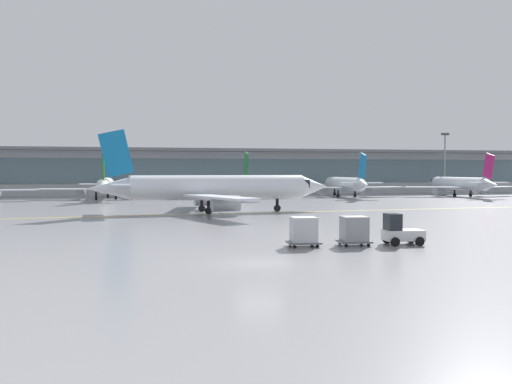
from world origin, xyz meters
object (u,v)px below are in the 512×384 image
object	(u,v)px
gate_airplane_5	(460,184)
cargo_dolly_lead	(354,230)
gate_airplane_2	(106,185)
baggage_tug	(400,231)
taxiing_regional_jet	(216,188)
apron_light_mast_1	(445,160)
cargo_dolly_trailing	(304,231)
gate_airplane_3	(236,185)
gate_airplane_4	(345,184)

from	to	relation	value
gate_airplane_5	cargo_dolly_lead	size ratio (longest dim) A/B	11.11
gate_airplane_2	gate_airplane_5	world-z (taller)	same
gate_airplane_2	cargo_dolly_lead	bearing A→B (deg)	-163.94
gate_airplane_2	baggage_tug	size ratio (longest dim) A/B	9.09
taxiing_regional_jet	baggage_tug	world-z (taller)	taxiing_regional_jet
baggage_tug	apron_light_mast_1	bearing A→B (deg)	61.06
taxiing_regional_jet	baggage_tug	distance (m)	31.58
gate_airplane_5	taxiing_regional_jet	distance (m)	60.15
cargo_dolly_lead	cargo_dolly_trailing	size ratio (longest dim) A/B	1.00
gate_airplane_3	cargo_dolly_lead	world-z (taller)	gate_airplane_3
gate_airplane_4	taxiing_regional_jet	bearing A→B (deg)	142.16
gate_airplane_5	apron_light_mast_1	xyz separation A→B (m)	(4.42, 12.70, 4.85)
taxiing_regional_jet	cargo_dolly_lead	distance (m)	30.67
gate_airplane_3	cargo_dolly_trailing	distance (m)	62.33
gate_airplane_5	taxiing_regional_jet	bearing A→B (deg)	123.83
gate_airplane_5	cargo_dolly_lead	xyz separation A→B (m)	(-46.60, -60.95, -1.38)
gate_airplane_4	apron_light_mast_1	size ratio (longest dim) A/B	1.86
gate_airplane_4	taxiing_regional_jet	world-z (taller)	taxiing_regional_jet
baggage_tug	apron_light_mast_1	size ratio (longest dim) A/B	0.20
gate_airplane_5	apron_light_mast_1	distance (m)	14.30
gate_airplane_2	cargo_dolly_lead	xyz separation A→B (m)	(19.74, -64.34, -1.38)
gate_airplane_3	gate_airplane_5	bearing A→B (deg)	-91.32
gate_airplane_4	gate_airplane_5	xyz separation A→B (m)	(22.47, -2.86, 0.00)
gate_airplane_5	taxiing_regional_jet	world-z (taller)	taxiing_regional_jet
gate_airplane_2	cargo_dolly_lead	distance (m)	67.31
gate_airplane_3	gate_airplane_4	size ratio (longest dim) A/B	1.00
taxiing_regional_jet	apron_light_mast_1	world-z (taller)	apron_light_mast_1
gate_airplane_4	gate_airplane_2	bearing A→B (deg)	92.45
gate_airplane_3	gate_airplane_5	world-z (taller)	same
gate_airplane_3	gate_airplane_5	distance (m)	43.70
gate_airplane_2	cargo_dolly_lead	size ratio (longest dim) A/B	11.09
baggage_tug	cargo_dolly_lead	bearing A→B (deg)	180.00
gate_airplane_5	baggage_tug	xyz separation A→B (m)	(-43.43, -61.17, -1.54)
gate_airplane_2	cargo_dolly_trailing	xyz separation A→B (m)	(16.34, -64.10, -1.38)
gate_airplane_4	apron_light_mast_1	world-z (taller)	apron_light_mast_1
gate_airplane_3	cargo_dolly_lead	xyz separation A→B (m)	(-2.92, -62.23, -1.38)
baggage_tug	gate_airplane_5	bearing A→B (deg)	58.62
taxiing_regional_jet	cargo_dolly_trailing	size ratio (longest dim) A/B	13.19
cargo_dolly_lead	apron_light_mast_1	bearing A→B (deg)	59.28
gate_airplane_4	cargo_dolly_lead	size ratio (longest dim) A/B	11.11
gate_airplane_4	cargo_dolly_trailing	world-z (taller)	gate_airplane_4
baggage_tug	apron_light_mast_1	world-z (taller)	apron_light_mast_1
gate_airplane_3	cargo_dolly_lead	bearing A→B (deg)	177.68
cargo_dolly_lead	apron_light_mast_1	distance (m)	89.81
gate_airplane_3	gate_airplane_4	world-z (taller)	same
taxiing_regional_jet	gate_airplane_3	bearing A→B (deg)	70.99
baggage_tug	gate_airplane_4	bearing A→B (deg)	75.87
gate_airplane_4	gate_airplane_5	bearing A→B (deg)	-94.09
gate_airplane_4	apron_light_mast_1	distance (m)	29.05
gate_airplane_5	taxiing_regional_jet	size ratio (longest dim) A/B	0.84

